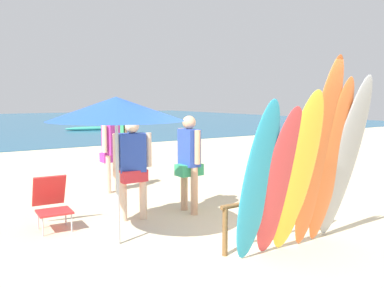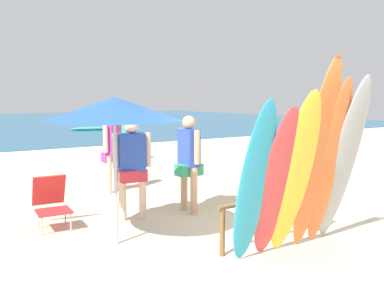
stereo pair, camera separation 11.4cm
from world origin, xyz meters
name	(u,v)px [view 1 (the left image)]	position (x,y,z in m)	size (l,w,h in m)	color
ground	(35,146)	(0.00, 14.00, 0.00)	(60.00, 60.00, 0.00)	beige
surfboard_rack	(278,207)	(0.00, 0.00, 0.50)	(2.01, 0.07, 0.67)	brown
surfboard_teal_0	(258,183)	(-0.82, -0.46, 1.01)	(0.48, 0.07, 2.07)	#289EC6
surfboard_red_1	(279,183)	(-0.46, -0.46, 0.97)	(0.50, 0.07, 2.00)	#D13D42
surfboard_yellow_2	(297,174)	(-0.19, -0.51, 1.07)	(0.54, 0.07, 2.21)	yellow
surfboard_orange_3	(318,155)	(0.20, -0.51, 1.28)	(0.53, 0.08, 2.61)	orange
surfboard_orange_4	(331,163)	(0.49, -0.48, 1.15)	(0.48, 0.07, 2.35)	orange
surfboard_grey_5	(345,160)	(0.78, -0.50, 1.17)	(0.49, 0.08, 2.41)	#999EA3
beachgoer_near_rack	(111,147)	(-0.68, 4.27, 0.97)	(0.53, 0.43, 1.69)	beige
beachgoer_by_water	(133,162)	(-1.23, 2.09, 0.97)	(0.62, 0.32, 1.68)	beige
beachgoer_midbeach	(118,133)	(1.19, 8.15, 0.90)	(0.49, 0.40, 1.56)	brown
beachgoer_photographing	(189,157)	(-0.20, 1.96, 0.99)	(0.45, 0.65, 1.72)	tan
beach_chair_red	(52,201)	(-2.47, 2.43, 0.43)	(0.55, 0.74, 0.81)	#B7B7BC
beach_umbrella	(116,109)	(-1.91, 1.16, 1.88)	(1.85, 1.85, 2.04)	silver
distant_boat	(93,128)	(5.06, 20.86, 0.12)	(3.35, 1.30, 0.27)	teal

